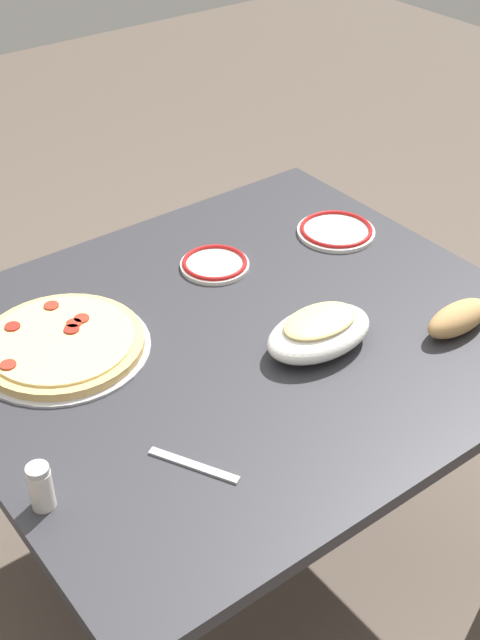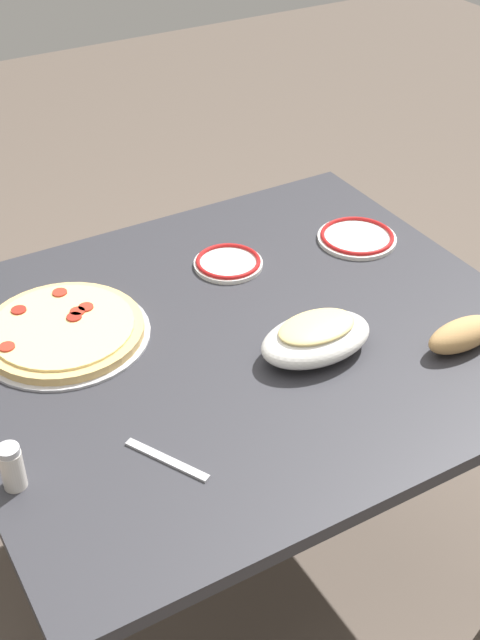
% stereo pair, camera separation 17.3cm
% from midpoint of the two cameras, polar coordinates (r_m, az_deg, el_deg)
% --- Properties ---
extents(ground_plane, '(8.00, 8.00, 0.00)m').
position_cam_midpoint_polar(ground_plane, '(2.27, -2.27, -15.83)').
color(ground_plane, brown).
rests_on(ground_plane, ground).
extents(dining_table, '(1.18, 1.03, 0.73)m').
position_cam_midpoint_polar(dining_table, '(1.82, -2.73, -3.79)').
color(dining_table, '#2D2D33').
rests_on(dining_table, ground).
extents(pepperoni_pizza, '(0.36, 0.36, 0.03)m').
position_cam_midpoint_polar(pepperoni_pizza, '(1.75, -14.78, -1.69)').
color(pepperoni_pizza, '#B7B7BC').
rests_on(pepperoni_pizza, dining_table).
extents(baked_pasta_dish, '(0.24, 0.15, 0.08)m').
position_cam_midpoint_polar(baked_pasta_dish, '(1.68, 2.47, -0.84)').
color(baked_pasta_dish, white).
rests_on(baked_pasta_dish, dining_table).
extents(side_plate_near, '(0.19, 0.19, 0.02)m').
position_cam_midpoint_polar(side_plate_near, '(2.08, 4.17, 6.00)').
color(side_plate_near, white).
rests_on(side_plate_near, dining_table).
extents(side_plate_far, '(0.16, 0.16, 0.02)m').
position_cam_midpoint_polar(side_plate_far, '(1.95, -4.27, 3.73)').
color(side_plate_far, white).
rests_on(side_plate_far, dining_table).
extents(bread_loaf, '(0.17, 0.07, 0.06)m').
position_cam_midpoint_polar(bread_loaf, '(1.77, 11.90, 0.01)').
color(bread_loaf, tan).
rests_on(bread_loaf, dining_table).
extents(spice_shaker, '(0.04, 0.04, 0.09)m').
position_cam_midpoint_polar(spice_shaker, '(1.43, -16.84, -10.93)').
color(spice_shaker, silver).
rests_on(spice_shaker, dining_table).
extents(fork_left, '(0.09, 0.16, 0.00)m').
position_cam_midpoint_polar(fork_left, '(1.47, -6.60, -9.91)').
color(fork_left, '#B7B7BC').
rests_on(fork_left, dining_table).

